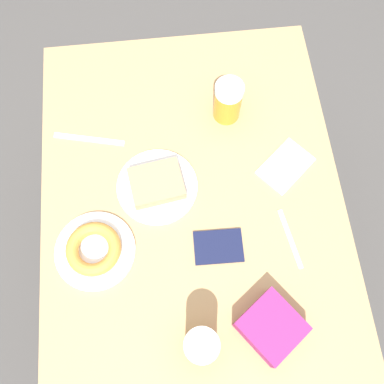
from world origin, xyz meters
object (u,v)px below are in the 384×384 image
object	(u,v)px
plate_with_donut	(94,250)
passport_near_edge	(218,247)
plate_with_cake	(157,185)
beer_mug_center	(201,346)
napkin_folded	(286,166)
knife	(89,139)
beer_mug_left	(228,101)
fork	(290,239)
blue_pouch	(271,327)

from	to	relation	value
plate_with_donut	passport_near_edge	distance (m)	0.32
plate_with_cake	beer_mug_center	distance (m)	0.43
napkin_folded	knife	xyz separation A→B (m)	(0.54, -0.14, -0.00)
plate_with_cake	beer_mug_center	size ratio (longest dim) A/B	1.63
beer_mug_left	knife	world-z (taller)	beer_mug_left
beer_mug_left	napkin_folded	xyz separation A→B (m)	(-0.14, 0.18, -0.07)
beer_mug_left	fork	xyz separation A→B (m)	(-0.12, 0.39, -0.07)
plate_with_cake	knife	distance (m)	0.25
beer_mug_center	fork	world-z (taller)	beer_mug_center
plate_with_donut	blue_pouch	distance (m)	0.47
passport_near_edge	blue_pouch	distance (m)	0.23
plate_with_cake	knife	bearing A→B (deg)	-42.52
plate_with_donut	blue_pouch	bearing A→B (deg)	150.50
plate_with_donut	beer_mug_left	world-z (taller)	beer_mug_left
plate_with_cake	plate_with_donut	bearing A→B (deg)	42.77
knife	passport_near_edge	distance (m)	0.48
fork	knife	size ratio (longest dim) A/B	0.81
plate_with_cake	blue_pouch	bearing A→B (deg)	121.48
plate_with_cake	napkin_folded	distance (m)	0.36
plate_with_cake	passport_near_edge	xyz separation A→B (m)	(-0.14, 0.18, -0.01)
knife	passport_near_edge	size ratio (longest dim) A/B	1.57
plate_with_cake	plate_with_donut	distance (m)	0.23
blue_pouch	knife	bearing A→B (deg)	-52.97
napkin_folded	passport_near_edge	world-z (taller)	passport_near_edge
beer_mug_left	napkin_folded	size ratio (longest dim) A/B	0.76
napkin_folded	fork	size ratio (longest dim) A/B	1.08
knife	blue_pouch	xyz separation A→B (m)	(-0.42, 0.56, 0.03)
beer_mug_left	knife	size ratio (longest dim) A/B	0.67
plate_with_cake	passport_near_edge	size ratio (longest dim) A/B	1.71
beer_mug_center	napkin_folded	world-z (taller)	beer_mug_center
napkin_folded	blue_pouch	bearing A→B (deg)	74.23
beer_mug_center	knife	xyz separation A→B (m)	(0.25, -0.58, -0.07)
plate_with_donut	passport_near_edge	bearing A→B (deg)	175.84
beer_mug_left	fork	distance (m)	0.41
plate_with_donut	beer_mug_center	size ratio (longest dim) A/B	1.54
passport_near_edge	blue_pouch	world-z (taller)	blue_pouch
napkin_folded	plate_with_donut	bearing A→B (deg)	19.05
beer_mug_center	blue_pouch	bearing A→B (deg)	-171.77
plate_with_cake	passport_near_edge	bearing A→B (deg)	128.28
knife	plate_with_cake	bearing A→B (deg)	137.48
fork	napkin_folded	bearing A→B (deg)	-97.22
plate_with_cake	napkin_folded	size ratio (longest dim) A/B	1.25
plate_with_cake	knife	size ratio (longest dim) A/B	1.09
plate_with_cake	fork	size ratio (longest dim) A/B	1.35
napkin_folded	knife	size ratio (longest dim) A/B	0.87
plate_with_cake	fork	bearing A→B (deg)	151.41
blue_pouch	napkin_folded	bearing A→B (deg)	-105.77
plate_with_donut	fork	xyz separation A→B (m)	(-0.50, 0.02, -0.02)
fork	plate_with_cake	bearing A→B (deg)	-28.59
knife	blue_pouch	size ratio (longest dim) A/B	1.12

